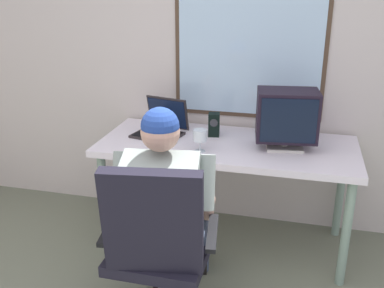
{
  "coord_description": "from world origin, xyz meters",
  "views": [
    {
      "loc": [
        0.52,
        -0.92,
        1.78
      ],
      "look_at": [
        -0.07,
        1.39,
        0.89
      ],
      "focal_mm": 41.82,
      "sensor_mm": 36.0,
      "label": 1
    }
  ],
  "objects_px": {
    "desk": "(227,154)",
    "desk_speaker": "(214,124)",
    "office_chair": "(158,242)",
    "wine_glass": "(200,136)",
    "person_seated": "(166,204)",
    "crt_monitor": "(287,116)",
    "laptop": "(162,125)"
  },
  "relations": [
    {
      "from": "person_seated",
      "to": "crt_monitor",
      "type": "distance_m",
      "value": 0.96
    },
    {
      "from": "office_chair",
      "to": "wine_glass",
      "type": "distance_m",
      "value": 0.82
    },
    {
      "from": "office_chair",
      "to": "person_seated",
      "type": "height_order",
      "value": "person_seated"
    },
    {
      "from": "office_chair",
      "to": "laptop",
      "type": "relative_size",
      "value": 2.7
    },
    {
      "from": "office_chair",
      "to": "desk_speaker",
      "type": "height_order",
      "value": "office_chair"
    },
    {
      "from": "desk",
      "to": "desk_speaker",
      "type": "relative_size",
      "value": 10.48
    },
    {
      "from": "laptop",
      "to": "office_chair",
      "type": "bearing_deg",
      "value": -73.7
    },
    {
      "from": "desk",
      "to": "person_seated",
      "type": "bearing_deg",
      "value": -106.9
    },
    {
      "from": "laptop",
      "to": "wine_glass",
      "type": "xyz_separation_m",
      "value": [
        0.34,
        -0.27,
        0.04
      ]
    },
    {
      "from": "wine_glass",
      "to": "desk_speaker",
      "type": "height_order",
      "value": "desk_speaker"
    },
    {
      "from": "crt_monitor",
      "to": "wine_glass",
      "type": "bearing_deg",
      "value": -159.94
    },
    {
      "from": "desk",
      "to": "desk_speaker",
      "type": "distance_m",
      "value": 0.23
    },
    {
      "from": "desk",
      "to": "office_chair",
      "type": "distance_m",
      "value": 0.97
    },
    {
      "from": "wine_glass",
      "to": "desk_speaker",
      "type": "xyz_separation_m",
      "value": [
        0.02,
        0.31,
        -0.02
      ]
    },
    {
      "from": "wine_glass",
      "to": "crt_monitor",
      "type": "bearing_deg",
      "value": 20.06
    },
    {
      "from": "office_chair",
      "to": "laptop",
      "type": "xyz_separation_m",
      "value": [
        -0.3,
        1.03,
        0.25
      ]
    },
    {
      "from": "crt_monitor",
      "to": "desk_speaker",
      "type": "distance_m",
      "value": 0.52
    },
    {
      "from": "wine_glass",
      "to": "desk",
      "type": "bearing_deg",
      "value": 53.27
    },
    {
      "from": "desk",
      "to": "office_chair",
      "type": "bearing_deg",
      "value": -100.34
    },
    {
      "from": "wine_glass",
      "to": "laptop",
      "type": "bearing_deg",
      "value": 140.93
    },
    {
      "from": "wine_glass",
      "to": "person_seated",
      "type": "bearing_deg",
      "value": -97.77
    },
    {
      "from": "laptop",
      "to": "desk",
      "type": "bearing_deg",
      "value": -9.87
    },
    {
      "from": "crt_monitor",
      "to": "desk_speaker",
      "type": "xyz_separation_m",
      "value": [
        -0.49,
        0.13,
        -0.13
      ]
    },
    {
      "from": "laptop",
      "to": "wine_glass",
      "type": "relative_size",
      "value": 2.6
    },
    {
      "from": "desk",
      "to": "crt_monitor",
      "type": "bearing_deg",
      "value": -0.33
    },
    {
      "from": "desk",
      "to": "laptop",
      "type": "distance_m",
      "value": 0.5
    },
    {
      "from": "person_seated",
      "to": "crt_monitor",
      "type": "xyz_separation_m",
      "value": [
        0.58,
        0.69,
        0.34
      ]
    },
    {
      "from": "office_chair",
      "to": "crt_monitor",
      "type": "relative_size",
      "value": 2.49
    },
    {
      "from": "desk",
      "to": "office_chair",
      "type": "relative_size",
      "value": 1.68
    },
    {
      "from": "person_seated",
      "to": "crt_monitor",
      "type": "height_order",
      "value": "person_seated"
    },
    {
      "from": "crt_monitor",
      "to": "wine_glass",
      "type": "xyz_separation_m",
      "value": [
        -0.51,
        -0.19,
        -0.11
      ]
    },
    {
      "from": "laptop",
      "to": "wine_glass",
      "type": "bearing_deg",
      "value": -39.07
    }
  ]
}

